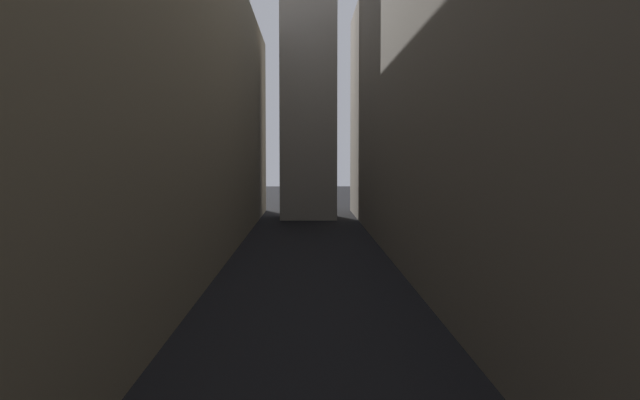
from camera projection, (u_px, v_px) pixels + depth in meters
name	position (u px, v px, depth m)	size (l,w,h in m)	color
ground_plane	(311.00, 295.00, 35.16)	(264.00, 264.00, 0.00)	black
building_block_left	(75.00, 84.00, 36.26)	(13.54, 108.00, 21.49)	gray
building_block_right	(533.00, 58.00, 36.64)	(12.48, 108.00, 24.30)	#756B5B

